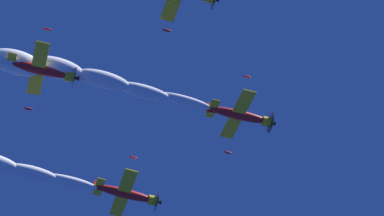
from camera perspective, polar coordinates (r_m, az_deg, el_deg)
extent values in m
ellipsoid|color=red|center=(91.45, 3.16, -0.47)|extent=(6.46, 4.68, 1.59)
cylinder|color=yellow|center=(92.18, 4.97, -0.91)|extent=(1.49, 1.68, 1.43)
cone|color=black|center=(92.35, 5.36, -1.00)|extent=(0.94, 0.94, 0.69)
cylinder|color=#3F3F47|center=(92.31, 5.27, -0.98)|extent=(1.58, 2.67, 3.08)
cube|color=yellow|center=(91.25, 3.06, -0.45)|extent=(5.37, 7.42, 3.60)
ellipsoid|color=red|center=(91.59, 2.40, -2.98)|extent=(0.94, 0.75, 0.35)
ellipsoid|color=red|center=(91.10, 3.71, 2.09)|extent=(0.94, 0.75, 0.35)
cube|color=yellow|center=(90.90, 1.39, -0.03)|extent=(2.27, 2.88, 1.34)
cube|color=red|center=(91.38, 1.29, 0.01)|extent=(1.22, 1.07, 1.11)
ellipsoid|color=#1E232D|center=(91.93, 3.28, -0.48)|extent=(1.77, 1.57, 0.93)
ellipsoid|color=red|center=(94.11, -4.48, -5.71)|extent=(6.42, 4.72, 1.38)
cylinder|color=yellow|center=(94.39, -2.66, -6.17)|extent=(1.49, 1.62, 1.36)
cone|color=black|center=(94.46, -2.27, -6.27)|extent=(0.94, 0.92, 0.64)
cylinder|color=#3F3F47|center=(94.44, -2.36, -6.24)|extent=(1.61, 2.52, 2.96)
cube|color=yellow|center=(93.93, -4.60, -5.70)|extent=(5.49, 7.65, 2.90)
ellipsoid|color=red|center=(92.93, -3.93, -3.30)|extent=(0.94, 0.75, 0.32)
cube|color=yellow|center=(93.98, -6.22, -5.25)|extent=(2.32, 2.96, 1.09)
cube|color=red|center=(94.47, -6.26, -5.16)|extent=(1.21, 0.99, 1.11)
ellipsoid|color=#1E232D|center=(94.53, -4.30, -5.68)|extent=(1.76, 1.55, 0.86)
ellipsoid|color=red|center=(84.66, -1.70, 5.20)|extent=(0.94, 0.74, 0.34)
ellipsoid|color=red|center=(88.73, -10.11, 2.55)|extent=(6.47, 4.67, 1.65)
cylinder|color=yellow|center=(88.76, -8.17, 2.09)|extent=(1.48, 1.68, 1.44)
cone|color=black|center=(88.78, -7.75, 2.00)|extent=(0.94, 0.94, 0.69)
cylinder|color=#3F3F47|center=(88.77, -7.85, 2.02)|extent=(1.57, 2.69, 3.09)
cube|color=yellow|center=(88.56, -10.24, 2.57)|extent=(5.36, 7.40, 3.67)
ellipsoid|color=red|center=(88.89, -10.85, -0.05)|extent=(0.95, 0.75, 0.36)
ellipsoid|color=red|center=(88.43, -9.62, 5.21)|extent=(0.95, 0.75, 0.36)
cube|color=yellow|center=(88.85, -11.96, 2.98)|extent=(2.27, 2.87, 1.37)
cube|color=red|center=(89.36, -11.99, 3.01)|extent=(1.22, 1.08, 1.11)
ellipsoid|color=#1E232D|center=(89.15, -9.91, 2.52)|extent=(1.77, 1.57, 0.95)
ellipsoid|color=white|center=(90.43, -0.49, 0.49)|extent=(5.48, 3.96, 1.18)
ellipsoid|color=white|center=(89.80, -3.23, 1.11)|extent=(5.69, 4.29, 1.55)
ellipsoid|color=white|center=(89.42, -5.94, 1.88)|extent=(5.89, 4.61, 1.93)
ellipsoid|color=white|center=(89.45, -8.98, 2.64)|extent=(6.09, 4.93, 2.30)
ellipsoid|color=white|center=(89.79, -11.66, 2.99)|extent=(6.30, 5.25, 2.68)
ellipsoid|color=white|center=(93.62, -8.04, -4.89)|extent=(5.48, 3.96, 1.18)
ellipsoid|color=white|center=(93.55, -10.61, -4.26)|extent=(5.69, 4.29, 1.55)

